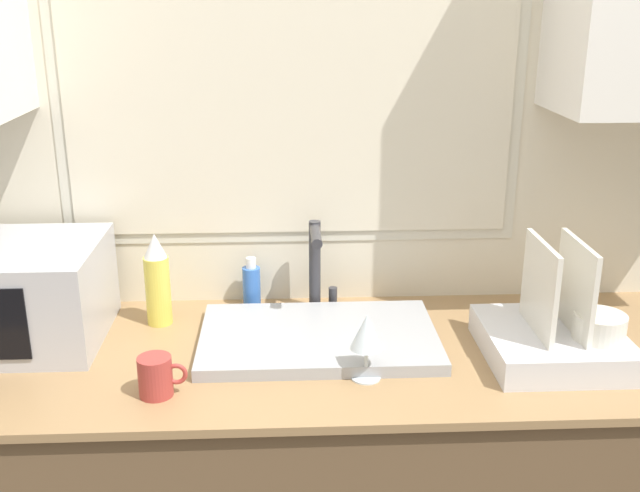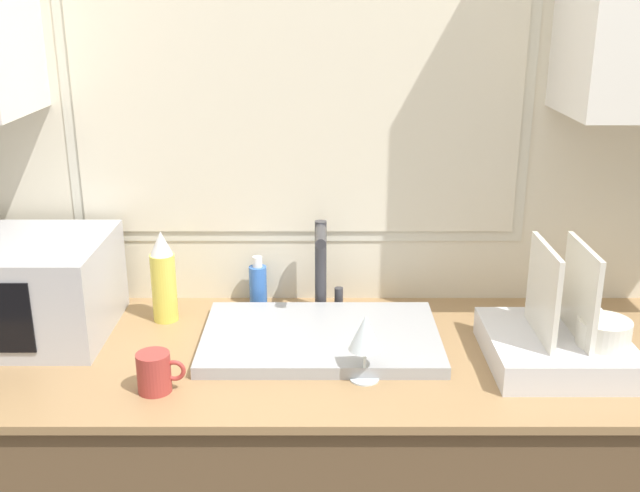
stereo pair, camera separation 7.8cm
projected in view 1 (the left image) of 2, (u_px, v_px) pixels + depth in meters
wall_back at (291, 123)px, 1.97m from camera, size 6.00×0.38×2.60m
sink_basin at (319, 338)px, 1.86m from camera, size 0.59×0.38×0.03m
faucet at (317, 261)px, 2.01m from camera, size 0.08×0.16×0.25m
microwave at (2, 293)px, 1.85m from camera, size 0.49×0.38×0.25m
dish_rack at (557, 335)px, 1.78m from camera, size 0.32×0.33×0.29m
spray_bottle at (157, 281)px, 1.94m from camera, size 0.07×0.07×0.25m
soap_bottle at (252, 285)px, 2.07m from camera, size 0.05×0.05×0.14m
mug_near_sink at (156, 376)px, 1.61m from camera, size 0.11×0.07×0.09m
wine_glass at (367, 334)px, 1.66m from camera, size 0.07×0.07×0.16m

